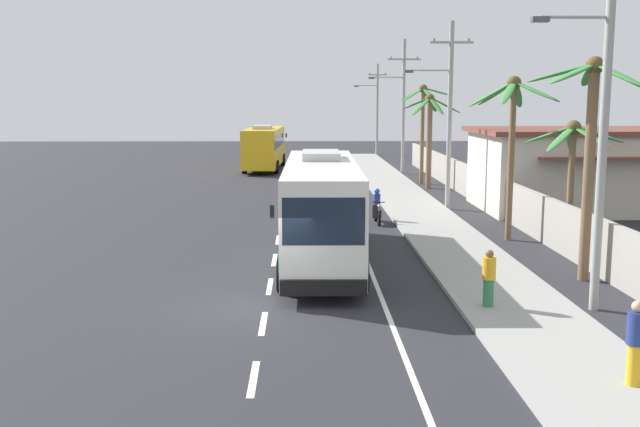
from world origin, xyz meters
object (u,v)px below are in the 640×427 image
Objects in this scene: pedestrian_midwalk at (489,277)px; palm_farthest at (513,117)px; coach_bus_foreground at (321,206)px; coach_bus_far_lane at (264,146)px; utility_pole_mid at (448,110)px; utility_pole_nearest at (603,105)px; pedestrian_near_kerb at (636,341)px; motorcycle_beside_bus at (377,209)px; palm_third at (423,111)px; palm_nearest at (430,124)px; palm_second at (573,152)px; utility_pole_far at (402,103)px; palm_fourth at (591,128)px; roadside_building at (593,169)px; utility_pole_distant at (376,107)px.

palm_farthest is (3.33, 10.03, 4.01)m from pedestrian_midwalk.
coach_bus_foreground reaches higher than coach_bus_far_lane.
utility_pole_mid is at bearing 60.92° from coach_bus_foreground.
pedestrian_near_kerb is at bearing -103.80° from utility_pole_nearest.
coach_bus_far_lane is 1.13× the size of utility_pole_mid.
palm_third is (4.56, 15.75, 4.20)m from motorcycle_beside_bus.
palm_second is (1.96, -19.51, -0.35)m from palm_nearest.
palm_farthest is at bearing -88.26° from utility_pole_far.
coach_bus_far_lane is 15.30m from palm_third.
utility_pole_far is 29.06m from palm_second.
palm_third reaches higher than palm_second.
roadside_building is at bearing 67.79° from palm_fourth.
palm_fourth is (11.90, -36.78, 2.88)m from coach_bus_far_lane.
coach_bus_far_lane is 0.89× the size of roadside_building.
utility_pole_mid is (2.41, 18.40, 4.13)m from pedestrian_midwalk.
coach_bus_foreground is 9.58m from palm_second.
utility_pole_distant reaches higher than palm_third.
palm_second reaches higher than coach_bus_far_lane.
palm_fourth is (1.43, -15.06, -0.31)m from utility_pole_mid.
utility_pole_mid reaches higher than coach_bus_far_lane.
utility_pole_mid is (10.47, -21.72, 3.19)m from coach_bus_far_lane.
pedestrian_near_kerb is at bearing -104.75° from palm_second.
palm_second reaches higher than roadside_building.
utility_pole_distant is at bearing 91.30° from palm_nearest.
utility_pole_far reaches higher than motorcycle_beside_bus.
palm_farthest is at bearing -89.03° from palm_third.
pedestrian_near_kerb is 0.35× the size of palm_second.
palm_third reaches higher than pedestrian_near_kerb.
roadside_building is at bearing -52.78° from palm_nearest.
coach_bus_far_lane is 40.93m from pedestrian_midwalk.
roadside_building is (7.08, 18.15, -3.40)m from utility_pole_nearest.
utility_pole_mid is at bearing 48.20° from pedestrian_near_kerb.
utility_pole_mid is 36.63m from utility_pole_distant.
roadside_building reaches higher than pedestrian_midwalk.
coach_bus_far_lane is 1.64× the size of palm_farthest.
utility_pole_distant reaches higher than palm_second.
palm_second is 0.70× the size of palm_fourth.
motorcycle_beside_bus is 0.19× the size of utility_pole_nearest.
utility_pole_far is (2.52, 36.71, 4.40)m from pedestrian_midwalk.
palm_nearest is at bearing 91.96° from palm_fourth.
coach_bus_far_lane reaches higher than pedestrian_near_kerb.
pedestrian_near_kerb is 35.73m from palm_third.
palm_second is at bearing 174.28° from pedestrian_midwalk.
coach_bus_far_lane is 11.65m from utility_pole_far.
utility_pole_nearest is 18.33m from utility_pole_mid.
utility_pole_nearest is at bearing 36.66° from pedestrian_near_kerb.
roadside_building is at bearing 68.69° from utility_pole_nearest.
palm_farthest is (1.87, 15.57, 3.93)m from pedestrian_near_kerb.
motorcycle_beside_bus is at bearing -100.29° from utility_pole_far.
palm_fourth is (5.40, -10.88, 4.11)m from motorcycle_beside_bus.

